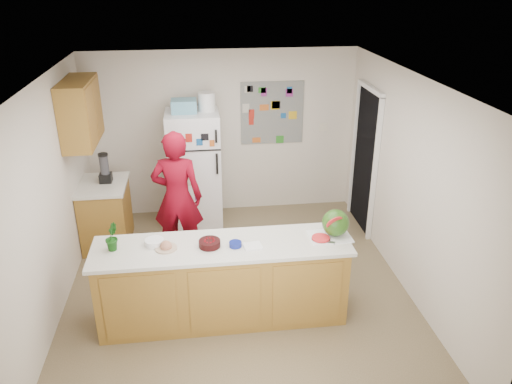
{
  "coord_description": "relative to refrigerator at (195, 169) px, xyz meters",
  "views": [
    {
      "loc": [
        -0.41,
        -4.99,
        3.53
      ],
      "look_at": [
        0.25,
        0.2,
        1.18
      ],
      "focal_mm": 35.0,
      "sensor_mm": 36.0,
      "label": 1
    }
  ],
  "objects": [
    {
      "name": "floor",
      "position": [
        0.45,
        -1.88,
        -0.86
      ],
      "size": [
        4.0,
        4.5,
        0.02
      ],
      "primitive_type": "cube",
      "color": "brown",
      "rests_on": "ground"
    },
    {
      "name": "upper_cabinets",
      "position": [
        -1.37,
        -0.58,
        1.05
      ],
      "size": [
        0.35,
        1.0,
        0.8
      ],
      "primitive_type": "cube",
      "color": "brown",
      "rests_on": "wall_left"
    },
    {
      "name": "cutting_board",
      "position": [
        1.4,
        -2.36,
        0.08
      ],
      "size": [
        0.45,
        0.35,
        0.01
      ],
      "primitive_type": "cube",
      "rotation": [
        0.0,
        0.0,
        0.03
      ],
      "color": "white",
      "rests_on": "peninsula_top"
    },
    {
      "name": "watermelon",
      "position": [
        1.46,
        -2.34,
        0.23
      ],
      "size": [
        0.29,
        0.29,
        0.29
      ],
      "primitive_type": "sphere",
      "color": "#1A5210",
      "rests_on": "cutting_board"
    },
    {
      "name": "cherry_bowl",
      "position": [
        0.12,
        -2.4,
        0.11
      ],
      "size": [
        0.25,
        0.25,
        0.07
      ],
      "primitive_type": "cylinder",
      "rotation": [
        0.0,
        0.0,
        -0.13
      ],
      "color": "black",
      "rests_on": "peninsula_top"
    },
    {
      "name": "watermelon_slice",
      "position": [
        1.29,
        -2.41,
        0.09
      ],
      "size": [
        0.19,
        0.19,
        0.02
      ],
      "primitive_type": "cylinder",
      "color": "#D22752",
      "rests_on": "cutting_board"
    },
    {
      "name": "potted_plant",
      "position": [
        -0.86,
        -2.33,
        0.21
      ],
      "size": [
        0.13,
        0.16,
        0.28
      ],
      "primitive_type": "imported",
      "rotation": [
        0.0,
        0.0,
        1.57
      ],
      "color": "#164413",
      "rests_on": "peninsula_top"
    },
    {
      "name": "wall_back",
      "position": [
        0.45,
        0.38,
        0.4
      ],
      "size": [
        4.0,
        0.02,
        2.5
      ],
      "primitive_type": "cube",
      "color": "beige",
      "rests_on": "ground"
    },
    {
      "name": "peninsula_top",
      "position": [
        0.25,
        -2.38,
        0.05
      ],
      "size": [
        2.68,
        0.7,
        0.04
      ],
      "primitive_type": "cube",
      "color": "silver",
      "rests_on": "peninsula_base"
    },
    {
      "name": "refrigerator",
      "position": [
        0.0,
        0.0,
        0.0
      ],
      "size": [
        0.75,
        0.7,
        1.7
      ],
      "primitive_type": "cube",
      "color": "silver",
      "rests_on": "floor"
    },
    {
      "name": "fridge_top_bin",
      "position": [
        -0.1,
        0.0,
        0.94
      ],
      "size": [
        0.35,
        0.28,
        0.18
      ],
      "primitive_type": "cube",
      "color": "#5999B2",
      "rests_on": "refrigerator"
    },
    {
      "name": "peninsula_base",
      "position": [
        0.25,
        -2.38,
        -0.41
      ],
      "size": [
        2.6,
        0.62,
        0.88
      ],
      "primitive_type": "cube",
      "color": "brown",
      "rests_on": "floor"
    },
    {
      "name": "side_counter_base",
      "position": [
        -1.24,
        -0.53,
        -0.42
      ],
      "size": [
        0.6,
        0.8,
        0.86
      ],
      "primitive_type": "cube",
      "color": "brown",
      "rests_on": "floor"
    },
    {
      "name": "cobalt_bowl",
      "position": [
        0.39,
        -2.43,
        0.1
      ],
      "size": [
        0.16,
        0.16,
        0.05
      ],
      "primitive_type": "cylinder",
      "rotation": [
        0.0,
        0.0,
        -0.22
      ],
      "color": "navy",
      "rests_on": "peninsula_top"
    },
    {
      "name": "wall_right",
      "position": [
        2.46,
        -1.88,
        0.4
      ],
      "size": [
        0.02,
        4.5,
        2.5
      ],
      "primitive_type": "cube",
      "color": "beige",
      "rests_on": "ground"
    },
    {
      "name": "keys",
      "position": [
        1.37,
        -2.49,
        0.08
      ],
      "size": [
        0.11,
        0.08,
        0.01
      ],
      "primitive_type": "cube",
      "rotation": [
        0.0,
        0.0,
        -0.37
      ],
      "color": "gray",
      "rests_on": "peninsula_top"
    },
    {
      "name": "plate",
      "position": [
        -0.32,
        -2.39,
        0.08
      ],
      "size": [
        0.27,
        0.27,
        0.02
      ],
      "primitive_type": "cylinder",
      "rotation": [
        0.0,
        0.0,
        -0.22
      ],
      "color": "beige",
      "rests_on": "peninsula_top"
    },
    {
      "name": "blender_appliance",
      "position": [
        -1.19,
        -0.47,
        0.24
      ],
      "size": [
        0.12,
        0.12,
        0.38
      ],
      "primitive_type": "cylinder",
      "color": "black",
      "rests_on": "side_counter_top"
    },
    {
      "name": "wall_left",
      "position": [
        -1.56,
        -1.88,
        0.4
      ],
      "size": [
        0.02,
        4.5,
        2.5
      ],
      "primitive_type": "cube",
      "color": "beige",
      "rests_on": "ground"
    },
    {
      "name": "doorway",
      "position": [
        2.44,
        -0.43,
        0.17
      ],
      "size": [
        0.03,
        0.85,
        2.04
      ],
      "primitive_type": "cube",
      "color": "black",
      "rests_on": "ground"
    },
    {
      "name": "white_bowl",
      "position": [
        -0.44,
        -2.29,
        0.1
      ],
      "size": [
        0.22,
        0.22,
        0.06
      ],
      "primitive_type": "cylinder",
      "rotation": [
        0.0,
        0.0,
        0.15
      ],
      "color": "silver",
      "rests_on": "peninsula_top"
    },
    {
      "name": "person",
      "position": [
        -0.23,
        -1.06,
        0.03
      ],
      "size": [
        0.69,
        0.51,
        1.76
      ],
      "primitive_type": "imported",
      "rotation": [
        0.0,
        0.0,
        3.0
      ],
      "color": "maroon",
      "rests_on": "floor"
    },
    {
      "name": "photo_collage",
      "position": [
        1.2,
        0.36,
        0.7
      ],
      "size": [
        0.95,
        0.01,
        0.95
      ],
      "primitive_type": "cube",
      "color": "slate",
      "rests_on": "wall_back"
    },
    {
      "name": "side_counter_top",
      "position": [
        -1.24,
        -0.53,
        0.03
      ],
      "size": [
        0.64,
        0.84,
        0.04
      ],
      "primitive_type": "cube",
      "color": "silver",
      "rests_on": "side_counter_base"
    },
    {
      "name": "paper_towel",
      "position": [
        0.56,
        -2.47,
        0.08
      ],
      "size": [
        0.2,
        0.18,
        0.02
      ],
      "primitive_type": "cube",
      "rotation": [
        0.0,
        0.0,
        0.12
      ],
      "color": "white",
      "rests_on": "peninsula_top"
    },
    {
      "name": "ceiling",
      "position": [
        0.45,
        -1.88,
        1.66
      ],
      "size": [
        4.0,
        4.5,
        0.02
      ],
      "primitive_type": "cube",
      "color": "white",
      "rests_on": "wall_back"
    }
  ]
}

